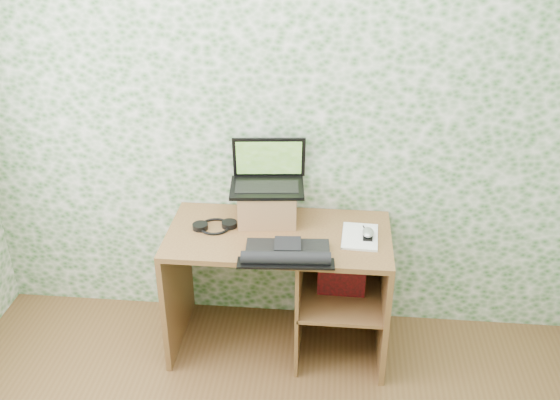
# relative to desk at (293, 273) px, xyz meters

# --- Properties ---
(wall_back) EXTENTS (3.50, 0.00, 3.50)m
(wall_back) POSITION_rel_desk_xyz_m (-0.08, 0.28, 0.82)
(wall_back) COLOR silver
(wall_back) RESTS_ON ground
(desk) EXTENTS (1.20, 0.60, 0.75)m
(desk) POSITION_rel_desk_xyz_m (0.00, 0.00, 0.00)
(desk) COLOR brown
(desk) RESTS_ON floor
(riser) EXTENTS (0.34, 0.29, 0.19)m
(riser) POSITION_rel_desk_xyz_m (-0.16, 0.12, 0.36)
(riser) COLOR #A6734A
(riser) RESTS_ON desk
(laptop) EXTENTS (0.42, 0.32, 0.27)m
(laptop) POSITION_rel_desk_xyz_m (-0.16, 0.16, 0.52)
(laptop) COLOR black
(laptop) RESTS_ON riser
(keyboard) EXTENTS (0.49, 0.27, 0.07)m
(keyboard) POSITION_rel_desk_xyz_m (-0.01, -0.25, 0.29)
(keyboard) COLOR black
(keyboard) RESTS_ON desk
(headphones) EXTENTS (0.24, 0.21, 0.03)m
(headphones) POSITION_rel_desk_xyz_m (-0.43, -0.00, 0.28)
(headphones) COLOR black
(headphones) RESTS_ON desk
(notepad) EXTENTS (0.20, 0.27, 0.01)m
(notepad) POSITION_rel_desk_xyz_m (0.35, -0.03, 0.28)
(notepad) COLOR white
(notepad) RESTS_ON desk
(mouse) EXTENTS (0.06, 0.10, 0.03)m
(mouse) POSITION_rel_desk_xyz_m (0.39, -0.04, 0.30)
(mouse) COLOR #B0B0B2
(mouse) RESTS_ON notepad
(pen) EXTENTS (0.03, 0.11, 0.01)m
(pen) POSITION_rel_desk_xyz_m (0.39, 0.01, 0.28)
(pen) COLOR black
(pen) RESTS_ON notepad
(red_box) EXTENTS (0.26, 0.09, 0.31)m
(red_box) POSITION_rel_desk_xyz_m (0.27, -0.03, 0.07)
(red_box) COLOR #9F0E16
(red_box) RESTS_ON desk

